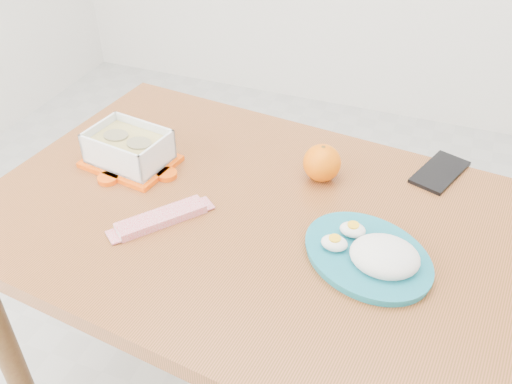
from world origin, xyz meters
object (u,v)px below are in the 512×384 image
(rice_plate, at_px, (373,253))
(smartphone, at_px, (440,172))
(dining_table, at_px, (256,249))
(food_container, at_px, (129,149))
(orange_fruit, at_px, (322,163))

(rice_plate, relative_size, smartphone, 2.26)
(dining_table, height_order, food_container, food_container)
(dining_table, xyz_separation_m, orange_fruit, (0.09, 0.18, 0.15))
(food_container, distance_m, orange_fruit, 0.45)
(dining_table, relative_size, orange_fruit, 14.47)
(dining_table, distance_m, smartphone, 0.47)
(food_container, height_order, smartphone, food_container)
(dining_table, relative_size, rice_plate, 3.45)
(orange_fruit, height_order, smartphone, orange_fruit)
(rice_plate, xyz_separation_m, smartphone, (0.09, 0.35, -0.02))
(food_container, xyz_separation_m, smartphone, (0.69, 0.22, -0.04))
(food_container, bearing_deg, dining_table, -2.67)
(orange_fruit, height_order, rice_plate, orange_fruit)
(dining_table, bearing_deg, smartphone, 46.72)
(orange_fruit, relative_size, rice_plate, 0.24)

